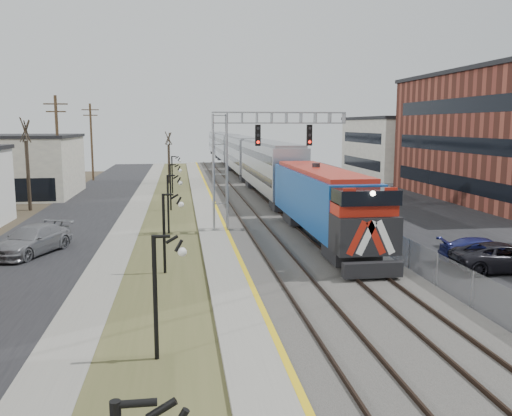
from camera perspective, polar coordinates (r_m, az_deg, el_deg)
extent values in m
cube|color=black|center=(44.65, -18.66, -1.08)|extent=(7.00, 120.00, 0.04)
cube|color=gray|center=(44.03, -12.90, -0.94)|extent=(2.00, 120.00, 0.08)
cube|color=#4A4D29|center=(43.87, -8.99, -0.87)|extent=(4.00, 120.00, 0.06)
cube|color=gray|center=(43.90, -5.08, -0.67)|extent=(2.00, 120.00, 0.24)
cube|color=#595651|center=(44.43, 1.37, -0.55)|extent=(8.00, 120.00, 0.20)
cube|color=black|center=(47.87, 15.69, -0.30)|extent=(16.00, 120.00, 0.04)
cube|color=gold|center=(43.93, -3.94, -0.49)|extent=(0.24, 120.00, 0.01)
cube|color=#2D2119|center=(44.05, -2.16, -0.41)|extent=(0.08, 120.00, 0.15)
cube|color=#2D2119|center=(44.22, -0.22, -0.37)|extent=(0.08, 120.00, 0.15)
cube|color=#2D2119|center=(44.53, 2.33, -0.31)|extent=(0.08, 120.00, 0.15)
cube|color=#2D2119|center=(44.82, 4.21, -0.27)|extent=(0.08, 120.00, 0.15)
cube|color=#13499B|center=(33.37, 7.12, 0.40)|extent=(3.00, 17.00, 4.25)
cube|color=black|center=(25.60, 12.14, -6.36)|extent=(2.80, 0.50, 0.70)
cube|color=#999CA3|center=(53.06, 1.42, 4.13)|extent=(3.00, 22.00, 5.33)
cube|color=#999CA3|center=(75.59, -1.42, 5.51)|extent=(3.00, 22.00, 5.33)
cube|color=#999CA3|center=(98.24, -2.96, 6.25)|extent=(3.00, 22.00, 5.33)
cube|color=#999CA3|center=(120.95, -3.93, 6.71)|extent=(3.00, 22.00, 5.33)
cube|color=gray|center=(36.51, -3.80, 3.57)|extent=(1.00, 1.00, 8.00)
cube|color=gray|center=(36.87, 2.43, 9.47)|extent=(9.00, 0.80, 0.80)
cube|color=black|center=(36.19, 0.20, 7.67)|extent=(0.35, 0.25, 1.40)
cube|color=black|center=(36.85, 5.64, 7.64)|extent=(0.35, 0.25, 1.40)
cylinder|color=black|center=(17.12, -10.55, -9.39)|extent=(0.14, 0.14, 4.00)
cylinder|color=black|center=(26.80, -9.65, -2.75)|extent=(0.14, 0.14, 4.00)
cylinder|color=black|center=(36.65, -9.23, 0.35)|extent=(0.14, 0.14, 4.00)
cylinder|color=black|center=(46.57, -8.99, 2.13)|extent=(0.14, 0.14, 4.00)
cylinder|color=black|center=(58.51, -8.81, 3.47)|extent=(0.14, 0.14, 4.00)
cylinder|color=#4C3823|center=(54.50, -20.12, 5.82)|extent=(0.28, 0.28, 10.00)
cylinder|color=#4C3823|center=(74.17, -16.92, 6.62)|extent=(0.28, 0.28, 10.00)
cube|color=gray|center=(45.20, 6.64, 0.44)|extent=(0.04, 120.00, 1.60)
cube|color=beige|center=(61.08, -25.03, 3.91)|extent=(14.00, 12.00, 6.00)
cube|color=beige|center=(80.48, 16.42, 6.06)|extent=(16.00, 18.00, 8.00)
cylinder|color=#382D23|center=(50.12, -22.85, 3.13)|extent=(0.30, 0.30, 5.95)
cylinder|color=#382D23|center=(68.44, -9.14, 4.59)|extent=(0.30, 0.30, 4.90)
imported|color=black|center=(29.81, 24.61, -4.80)|extent=(5.25, 2.67, 1.42)
imported|color=navy|center=(30.91, 22.96, -4.29)|extent=(4.90, 2.52, 1.36)
imported|color=gray|center=(45.83, 9.95, 0.36)|extent=(4.34, 2.32, 1.40)
imported|color=#0B3A20|center=(49.91, 8.55, 1.02)|extent=(4.20, 2.43, 1.31)
imported|color=gray|center=(33.19, -22.51, -3.20)|extent=(4.20, 5.91, 1.59)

